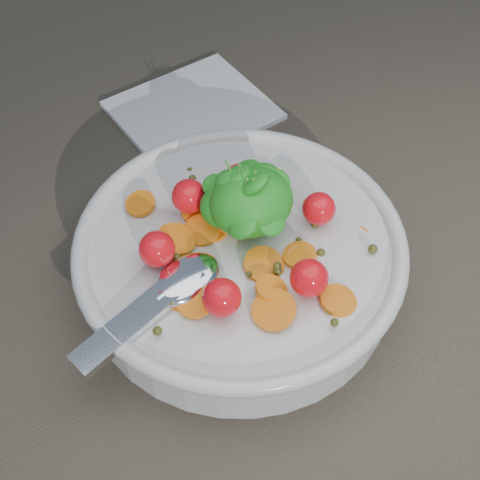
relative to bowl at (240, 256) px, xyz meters
name	(u,v)px	position (x,y,z in m)	size (l,w,h in m)	color
ground	(256,271)	(0.02, 0.00, -0.04)	(6.00, 6.00, 0.00)	#706350
bowl	(240,256)	(0.00, 0.00, 0.00)	(0.33, 0.31, 0.14)	silver
napkin	(193,110)	(0.06, 0.25, -0.03)	(0.17, 0.15, 0.01)	white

